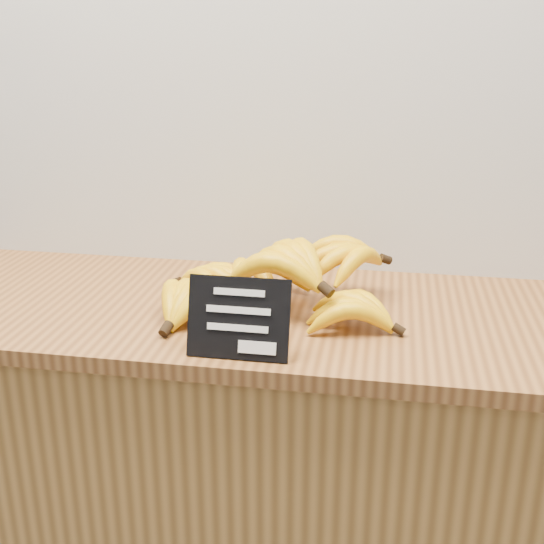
{
  "coord_description": "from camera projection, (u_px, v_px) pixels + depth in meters",
  "views": [
    {
      "loc": [
        0.4,
        1.53,
        1.44
      ],
      "look_at": [
        0.2,
        2.7,
        1.02
      ],
      "focal_mm": 45.0,
      "sensor_mm": 36.0,
      "label": 1
    }
  ],
  "objects": [
    {
      "name": "chalkboard_sign",
      "position": [
        238.0,
        318.0,
        1.12
      ],
      "size": [
        0.17,
        0.05,
        0.13
      ],
      "primitive_type": "cube",
      "rotation": [
        -0.3,
        0.0,
        0.0
      ],
      "color": "black",
      "rests_on": "counter_top"
    },
    {
      "name": "counter",
      "position": [
        276.0,
        509.0,
        1.5
      ],
      "size": [
        1.53,
        0.5,
        0.9
      ],
      "primitive_type": "cube",
      "color": "#A27234",
      "rests_on": "ground"
    },
    {
      "name": "banana_pile",
      "position": [
        269.0,
        281.0,
        1.32
      ],
      "size": [
        0.52,
        0.38,
        0.13
      ],
      "color": "yellow",
      "rests_on": "counter_top"
    },
    {
      "name": "counter_top",
      "position": [
        276.0,
        314.0,
        1.34
      ],
      "size": [
        1.5,
        0.54,
        0.03
      ],
      "primitive_type": "cube",
      "color": "brown",
      "rests_on": "counter"
    }
  ]
}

